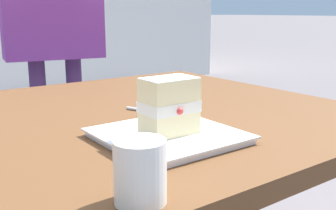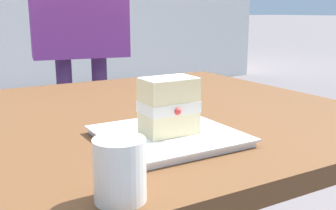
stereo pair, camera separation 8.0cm
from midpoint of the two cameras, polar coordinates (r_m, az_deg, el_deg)
name	(u,v)px [view 1 (the left image)]	position (r m, az deg, el deg)	size (l,w,h in m)	color
patio_table	(90,156)	(1.03, -13.11, -6.97)	(1.34, 1.00, 0.73)	brown
dessert_plate	(168,136)	(0.81, -2.81, -4.42)	(0.26, 0.26, 0.02)	white
cake_slice	(169,106)	(0.79, -2.74, -0.17)	(0.11, 0.09, 0.11)	beige
dessert_fork	(158,113)	(1.01, -3.69, -1.13)	(0.07, 0.16, 0.01)	silver
coffee_cup	(140,171)	(0.55, -8.16, -9.20)	(0.07, 0.07, 0.09)	silver
diner_person	(51,0)	(1.88, -17.31, 13.88)	(0.45, 0.57, 1.54)	#452855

